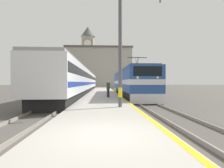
{
  "coord_description": "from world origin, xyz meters",
  "views": [
    {
      "loc": [
        -0.01,
        -5.11,
        1.81
      ],
      "look_at": [
        1.52,
        22.71,
        1.56
      ],
      "focal_mm": 28.0,
      "sensor_mm": 36.0,
      "label": 1
    }
  ],
  "objects_px": {
    "locomotive_train": "(131,83)",
    "catenary_mast": "(122,43)",
    "person_on_platform": "(108,88)",
    "clock_tower": "(88,55)",
    "passenger_train": "(82,81)"
  },
  "relations": [
    {
      "from": "catenary_mast",
      "to": "clock_tower",
      "type": "relative_size",
      "value": 0.33
    },
    {
      "from": "catenary_mast",
      "to": "clock_tower",
      "type": "height_order",
      "value": "clock_tower"
    },
    {
      "from": "locomotive_train",
      "to": "person_on_platform",
      "type": "distance_m",
      "value": 5.22
    },
    {
      "from": "catenary_mast",
      "to": "person_on_platform",
      "type": "distance_m",
      "value": 7.84
    },
    {
      "from": "locomotive_train",
      "to": "passenger_train",
      "type": "distance_m",
      "value": 10.01
    },
    {
      "from": "locomotive_train",
      "to": "clock_tower",
      "type": "distance_m",
      "value": 47.96
    },
    {
      "from": "locomotive_train",
      "to": "person_on_platform",
      "type": "relative_size",
      "value": 10.1
    },
    {
      "from": "locomotive_train",
      "to": "passenger_train",
      "type": "xyz_separation_m",
      "value": [
        -6.98,
        7.18,
        0.24
      ]
    },
    {
      "from": "locomotive_train",
      "to": "clock_tower",
      "type": "xyz_separation_m",
      "value": [
        -9.17,
        45.83,
        10.78
      ]
    },
    {
      "from": "person_on_platform",
      "to": "catenary_mast",
      "type": "bearing_deg",
      "value": -84.95
    },
    {
      "from": "locomotive_train",
      "to": "catenary_mast",
      "type": "bearing_deg",
      "value": -101.68
    },
    {
      "from": "locomotive_train",
      "to": "catenary_mast",
      "type": "distance_m",
      "value": 11.93
    },
    {
      "from": "catenary_mast",
      "to": "clock_tower",
      "type": "xyz_separation_m",
      "value": [
        -6.81,
        57.26,
        8.32
      ]
    },
    {
      "from": "catenary_mast",
      "to": "clock_tower",
      "type": "distance_m",
      "value": 58.26
    },
    {
      "from": "passenger_train",
      "to": "catenary_mast",
      "type": "distance_m",
      "value": 19.31
    }
  ]
}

